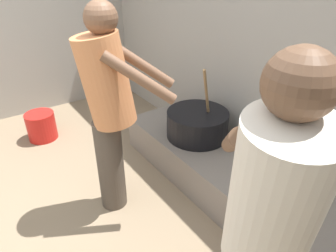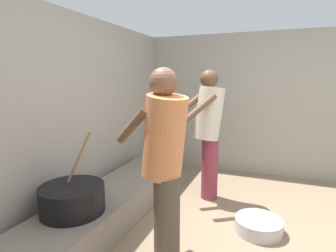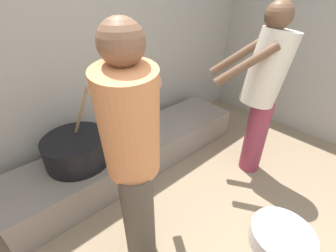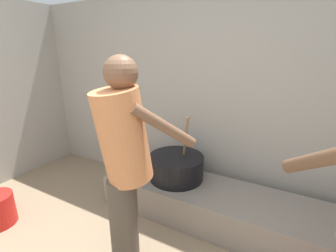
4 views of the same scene
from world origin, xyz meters
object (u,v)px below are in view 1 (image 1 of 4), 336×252
(cooking_pot_main, at_px, (197,124))
(cook_in_orange_shirt, at_px, (109,104))
(bucket_red_plastic, at_px, (41,126))
(cook_in_cream_shirt, at_px, (267,235))

(cooking_pot_main, relative_size, cook_in_orange_shirt, 0.45)
(bucket_red_plastic, bearing_deg, cook_in_cream_shirt, 4.30)
(cook_in_cream_shirt, relative_size, bucket_red_plastic, 5.17)
(cook_in_orange_shirt, relative_size, cook_in_cream_shirt, 0.99)
(cook_in_cream_shirt, bearing_deg, bucket_red_plastic, -175.70)
(cooking_pot_main, distance_m, bucket_red_plastic, 1.73)
(cooking_pot_main, bearing_deg, bucket_red_plastic, -141.45)
(cook_in_orange_shirt, bearing_deg, cook_in_cream_shirt, -0.80)
(cooking_pot_main, xyz_separation_m, bucket_red_plastic, (-1.33, -1.06, -0.30))
(cook_in_cream_shirt, height_order, bucket_red_plastic, cook_in_cream_shirt)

